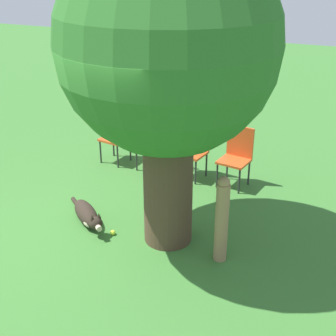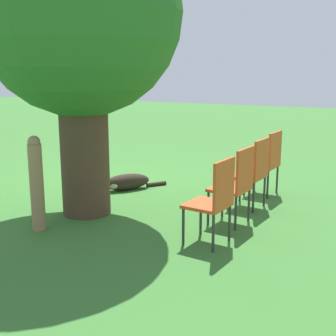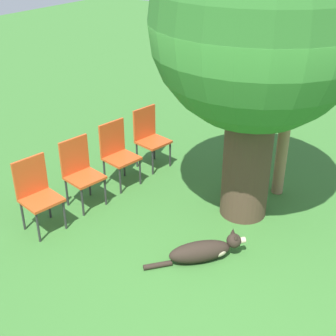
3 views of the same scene
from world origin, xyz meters
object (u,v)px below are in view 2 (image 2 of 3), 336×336
at_px(red_chair_0, 268,159).
at_px(tennis_ball, 101,195).
at_px(red_chair_1, 254,169).
at_px(red_chair_3, 215,197).
at_px(oak_tree, 79,18).
at_px(red_chair_2, 236,182).
at_px(fence_post, 37,183).
at_px(dog, 123,182).

relative_size(red_chair_0, tennis_ball, 13.89).
bearing_deg(red_chair_0, red_chair_1, 96.73).
xyz_separation_m(red_chair_3, tennis_ball, (2.06, -1.10, -0.50)).
xyz_separation_m(red_chair_0, red_chair_3, (0.13, 2.16, 0.00)).
xyz_separation_m(oak_tree, red_chair_0, (-1.98, -1.76, -1.90)).
distance_m(red_chair_0, red_chair_2, 1.44).
xyz_separation_m(red_chair_0, red_chair_1, (0.04, 0.72, 0.00)).
height_order(fence_post, red_chair_0, fence_post).
height_order(fence_post, red_chair_1, fence_post).
distance_m(red_chair_1, red_chair_2, 0.72).
xyz_separation_m(red_chair_1, red_chair_3, (0.09, 1.44, 0.00)).
bearing_deg(red_chair_2, tennis_ball, -0.03).
xyz_separation_m(oak_tree, dog, (0.08, -1.15, -2.30)).
bearing_deg(tennis_ball, oak_tree, 106.48).
xyz_separation_m(dog, fence_post, (0.09, 1.91, 0.44)).
bearing_deg(red_chair_3, red_chair_2, -83.27).
relative_size(red_chair_0, red_chair_1, 1.00).
xyz_separation_m(red_chair_0, tennis_ball, (2.19, 1.06, -0.50)).
bearing_deg(red_chair_3, dog, -28.50).
relative_size(red_chair_1, tennis_ball, 13.89).
height_order(oak_tree, red_chair_0, oak_tree).
bearing_deg(red_chair_0, dog, 26.70).
distance_m(dog, red_chair_2, 2.18).
distance_m(red_chair_3, tennis_ball, 2.38).
relative_size(dog, red_chair_2, 1.02).
bearing_deg(fence_post, red_chair_2, -152.55).
height_order(red_chair_0, red_chair_2, same).
relative_size(dog, red_chair_3, 1.02).
bearing_deg(red_chair_2, red_chair_1, -83.27).
xyz_separation_m(red_chair_1, tennis_ball, (2.14, 0.34, -0.50)).
bearing_deg(red_chair_2, dog, -12.55).
xyz_separation_m(fence_post, tennis_ball, (0.03, -1.46, -0.53)).
relative_size(oak_tree, tennis_ball, 54.98).
relative_size(red_chair_1, red_chair_2, 1.00).
distance_m(oak_tree, red_chair_2, 2.70).
bearing_deg(dog, tennis_ball, 25.24).
xyz_separation_m(dog, red_chair_3, (-1.93, 1.55, 0.40)).
bearing_deg(dog, red_chair_1, 127.49).
distance_m(red_chair_0, red_chair_3, 2.17).
xyz_separation_m(red_chair_0, red_chair_2, (0.09, 1.44, 0.00)).
height_order(dog, red_chair_3, red_chair_3).
relative_size(dog, red_chair_0, 1.02).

